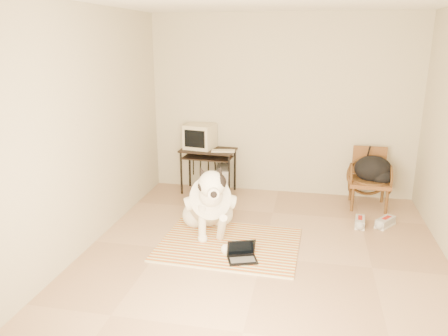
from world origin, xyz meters
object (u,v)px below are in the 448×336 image
(rattan_chair, at_px, (369,178))
(backpack, at_px, (374,170))
(dog, at_px, (209,204))
(laptop, at_px, (242,255))
(computer_desk, at_px, (208,156))
(crt_monitor, at_px, (200,136))
(pc_tower, at_px, (223,180))

(rattan_chair, height_order, backpack, rattan_chair)
(dog, distance_m, backpack, 2.45)
(dog, bearing_deg, laptop, -51.02)
(dog, distance_m, laptop, 0.87)
(dog, xyz_separation_m, backpack, (2.07, 1.30, 0.17))
(rattan_chair, bearing_deg, computer_desk, 177.56)
(computer_desk, distance_m, crt_monitor, 0.32)
(crt_monitor, height_order, pc_tower, crt_monitor)
(pc_tower, bearing_deg, computer_desk, 174.62)
(rattan_chair, bearing_deg, backpack, -52.84)
(computer_desk, relative_size, backpack, 1.65)
(computer_desk, distance_m, backpack, 2.45)
(rattan_chair, xyz_separation_m, backpack, (0.05, -0.07, 0.14))
(dog, height_order, rattan_chair, dog)
(crt_monitor, xyz_separation_m, rattan_chair, (2.53, -0.16, -0.46))
(laptop, xyz_separation_m, backpack, (1.56, 1.93, 0.48))
(computer_desk, height_order, rattan_chair, rattan_chair)
(backpack, bearing_deg, rattan_chair, 127.16)
(laptop, bearing_deg, dog, 128.98)
(laptop, bearing_deg, computer_desk, 112.65)
(dog, height_order, pc_tower, dog)
(computer_desk, xyz_separation_m, crt_monitor, (-0.14, 0.06, 0.28))
(pc_tower, distance_m, rattan_chair, 2.16)
(pc_tower, distance_m, backpack, 2.23)
(dog, distance_m, crt_monitor, 1.69)
(computer_desk, xyz_separation_m, rattan_chair, (2.39, -0.10, -0.18))
(laptop, height_order, backpack, backpack)
(dog, bearing_deg, rattan_chair, 34.06)
(computer_desk, height_order, pc_tower, computer_desk)
(crt_monitor, xyz_separation_m, backpack, (2.58, -0.23, -0.32))
(computer_desk, relative_size, pc_tower, 1.79)
(laptop, bearing_deg, crt_monitor, 115.20)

